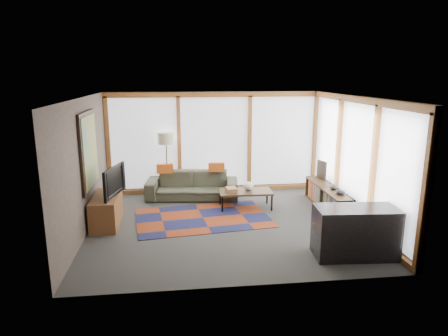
{
  "coord_description": "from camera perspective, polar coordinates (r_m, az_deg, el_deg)",
  "views": [
    {
      "loc": [
        -0.97,
        -7.72,
        3.03
      ],
      "look_at": [
        0.0,
        0.4,
        1.1
      ],
      "focal_mm": 32.0,
      "sensor_mm": 36.0,
      "label": 1
    }
  ],
  "objects": [
    {
      "name": "television",
      "position": [
        8.43,
        -16.04,
        -1.8
      ],
      "size": [
        0.37,
        1.06,
        0.61
      ],
      "primitive_type": "imported",
      "rotation": [
        0.0,
        0.0,
        1.34
      ],
      "color": "black",
      "rests_on": "tv_console"
    },
    {
      "name": "bar_counter",
      "position": [
        7.17,
        18.25,
        -8.7
      ],
      "size": [
        1.4,
        0.73,
        0.86
      ],
      "primitive_type": "cube",
      "rotation": [
        0.0,
        0.0,
        -0.07
      ],
      "color": "black",
      "rests_on": "ground"
    },
    {
      "name": "room_envelope",
      "position": [
        8.55,
        3.17,
        3.22
      ],
      "size": [
        5.52,
        5.02,
        2.62
      ],
      "color": "#3F352E",
      "rests_on": "ground"
    },
    {
      "name": "tv_console",
      "position": [
        8.58,
        -16.42,
        -5.81
      ],
      "size": [
        0.51,
        1.22,
        0.61
      ],
      "primitive_type": "cube",
      "color": "#612C18",
      "rests_on": "ground"
    },
    {
      "name": "ground",
      "position": [
        8.36,
        0.33,
        -7.99
      ],
      "size": [
        5.5,
        5.5,
        0.0
      ],
      "primitive_type": "plane",
      "color": "#2E2E2B",
      "rests_on": "ground"
    },
    {
      "name": "pillow_left",
      "position": [
        9.92,
        -8.46,
        -0.06
      ],
      "size": [
        0.42,
        0.18,
        0.22
      ],
      "primitive_type": "cube",
      "rotation": [
        0.0,
        0.0,
        0.14
      ],
      "color": "#B94F18",
      "rests_on": "sofa"
    },
    {
      "name": "vase",
      "position": [
        9.24,
        3.5,
        -2.6
      ],
      "size": [
        0.25,
        0.25,
        0.21
      ],
      "primitive_type": "ellipsoid",
      "rotation": [
        0.0,
        0.0,
        0.05
      ],
      "color": "silver",
      "rests_on": "coffee_table"
    },
    {
      "name": "sofa",
      "position": [
        9.98,
        -4.56,
        -2.47
      ],
      "size": [
        2.34,
        1.14,
        0.66
      ],
      "primitive_type": "imported",
      "rotation": [
        0.0,
        0.0,
        -0.12
      ],
      "color": "#343528",
      "rests_on": "ground"
    },
    {
      "name": "floor_lamp",
      "position": [
        10.1,
        -8.17,
        0.47
      ],
      "size": [
        0.41,
        0.41,
        1.63
      ],
      "primitive_type": null,
      "color": "#2E2416",
      "rests_on": "ground"
    },
    {
      "name": "book_stack",
      "position": [
        9.14,
        1.06,
        -3.12
      ],
      "size": [
        0.26,
        0.31,
        0.1
      ],
      "primitive_type": "cube",
      "rotation": [
        0.0,
        0.0,
        0.12
      ],
      "color": "brown",
      "rests_on": "coffee_table"
    },
    {
      "name": "bookshelf",
      "position": [
        9.47,
        14.61,
        -4.18
      ],
      "size": [
        0.38,
        2.09,
        0.52
      ],
      "primitive_type": null,
      "color": "#301F10",
      "rests_on": "ground"
    },
    {
      "name": "pillow_right",
      "position": [
        9.94,
        -1.1,
        0.13
      ],
      "size": [
        0.41,
        0.15,
        0.22
      ],
      "primitive_type": "cube",
      "rotation": [
        0.0,
        0.0,
        -0.07
      ],
      "color": "#B94F18",
      "rests_on": "sofa"
    },
    {
      "name": "shelf_picture",
      "position": [
        10.03,
        13.78,
        -0.27
      ],
      "size": [
        0.12,
        0.35,
        0.45
      ],
      "primitive_type": "cube",
      "rotation": [
        0.0,
        0.0,
        0.24
      ],
      "color": "black",
      "rests_on": "bookshelf"
    },
    {
      "name": "coffee_table",
      "position": [
        9.28,
        3.07,
        -4.48
      ],
      "size": [
        1.22,
        0.63,
        0.4
      ],
      "primitive_type": null,
      "rotation": [
        0.0,
        0.0,
        -0.02
      ],
      "color": "#301F10",
      "rests_on": "ground"
    },
    {
      "name": "rug",
      "position": [
        8.69,
        -3.03,
        -7.12
      ],
      "size": [
        3.01,
        2.14,
        0.01
      ],
      "primitive_type": "cube",
      "rotation": [
        0.0,
        0.0,
        0.13
      ],
      "color": "maroon",
      "rests_on": "ground"
    },
    {
      "name": "bowl_b",
      "position": [
        9.22,
        15.38,
        -2.72
      ],
      "size": [
        0.2,
        0.2,
        0.09
      ],
      "primitive_type": "ellipsoid",
      "rotation": [
        0.0,
        0.0,
        0.15
      ],
      "color": "black",
      "rests_on": "bookshelf"
    },
    {
      "name": "bowl_a",
      "position": [
        8.87,
        16.3,
        -3.36
      ],
      "size": [
        0.23,
        0.23,
        0.1
      ],
      "primitive_type": "ellipsoid",
      "rotation": [
        0.0,
        0.0,
        -0.11
      ],
      "color": "black",
      "rests_on": "bookshelf"
    }
  ]
}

